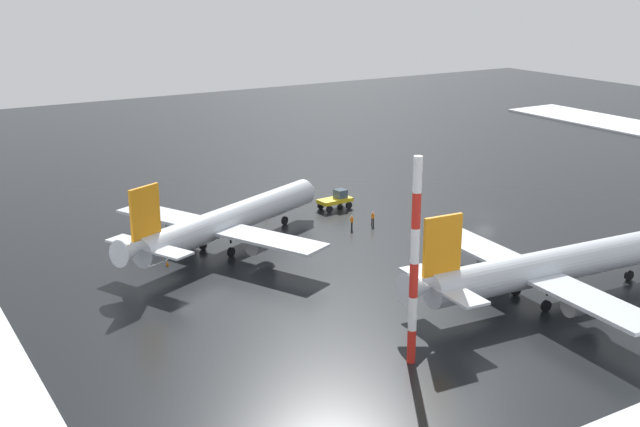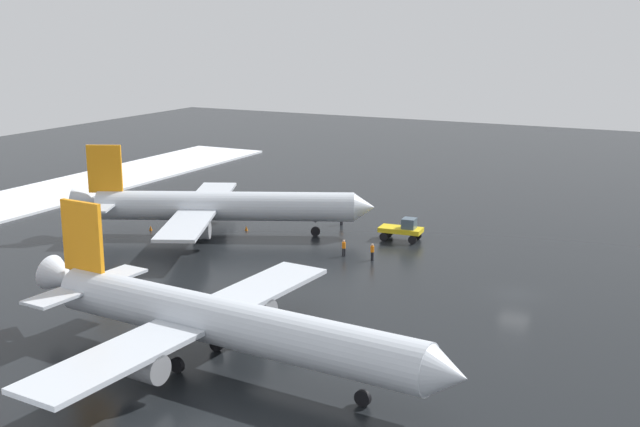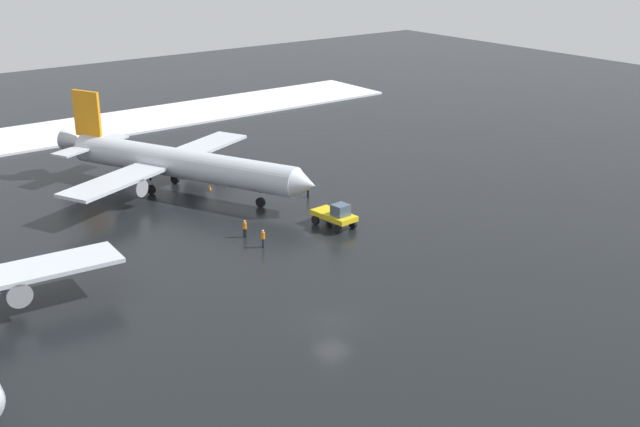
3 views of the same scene
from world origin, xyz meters
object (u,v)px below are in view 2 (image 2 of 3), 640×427
at_px(ground_crew_near_tug, 341,217).
at_px(traffic_cone_near_nose, 151,228).
at_px(ground_crew_mid_apron, 344,247).
at_px(pushback_tug, 403,229).
at_px(traffic_cone_mid_line, 244,211).
at_px(airplane_parked_portside, 218,206).
at_px(ground_crew_beside_wing, 372,251).
at_px(traffic_cone_wingtip_side, 246,228).
at_px(airplane_parked_starboard, 220,321).

distance_m(ground_crew_near_tug, traffic_cone_near_nose, 21.94).
distance_m(ground_crew_mid_apron, traffic_cone_near_nose, 24.06).
xyz_separation_m(pushback_tug, traffic_cone_mid_line, (-22.06, 2.97, -1.01)).
bearing_deg(airplane_parked_portside, ground_crew_near_tug, 20.74).
bearing_deg(ground_crew_mid_apron, traffic_cone_near_nose, 48.90).
bearing_deg(traffic_cone_mid_line, pushback_tug, -7.66).
relative_size(ground_crew_beside_wing, traffic_cone_mid_line, 3.11).
bearing_deg(traffic_cone_wingtip_side, ground_crew_near_tug, 40.35).
height_order(pushback_tug, ground_crew_mid_apron, pushback_tug).
distance_m(traffic_cone_mid_line, traffic_cone_wingtip_side, 8.40).
distance_m(ground_crew_mid_apron, ground_crew_beside_wing, 3.13).
height_order(airplane_parked_portside, ground_crew_beside_wing, airplane_parked_portside).
distance_m(ground_crew_beside_wing, traffic_cone_wingtip_side, 17.98).
height_order(ground_crew_beside_wing, traffic_cone_near_nose, ground_crew_beside_wing).
xyz_separation_m(ground_crew_mid_apron, ground_crew_near_tug, (-5.75, 11.66, 0.00)).
relative_size(airplane_parked_portside, traffic_cone_wingtip_side, 57.84).
xyz_separation_m(pushback_tug, traffic_cone_wingtip_side, (-17.41, -4.04, -1.01)).
height_order(ground_crew_near_tug, ground_crew_beside_wing, same).
xyz_separation_m(airplane_parked_portside, airplane_parked_starboard, (19.89, -29.58, 0.06)).
distance_m(airplane_parked_portside, traffic_cone_mid_line, 10.91).
relative_size(airplane_parked_starboard, pushback_tug, 7.23).
xyz_separation_m(traffic_cone_near_nose, traffic_cone_mid_line, (5.12, 11.84, 0.00)).
bearing_deg(traffic_cone_mid_line, ground_crew_near_tug, 1.06).
relative_size(ground_crew_near_tug, traffic_cone_near_nose, 3.11).
relative_size(airplane_parked_portside, traffic_cone_mid_line, 57.84).
distance_m(ground_crew_near_tug, ground_crew_beside_wing, 14.67).
bearing_deg(ground_crew_mid_apron, traffic_cone_mid_line, 16.80).
bearing_deg(traffic_cone_mid_line, airplane_parked_starboard, -60.02).
relative_size(ground_crew_near_tug, traffic_cone_mid_line, 3.11).
xyz_separation_m(traffic_cone_mid_line, traffic_cone_wingtip_side, (4.65, -7.00, 0.00)).
bearing_deg(ground_crew_beside_wing, traffic_cone_near_nose, 116.83).
height_order(airplane_parked_starboard, ground_crew_beside_wing, airplane_parked_starboard).
height_order(airplane_parked_starboard, traffic_cone_mid_line, airplane_parked_starboard).
bearing_deg(traffic_cone_wingtip_side, airplane_parked_starboard, -60.82).
xyz_separation_m(pushback_tug, traffic_cone_near_nose, (-27.18, -8.87, -1.01)).
relative_size(ground_crew_mid_apron, ground_crew_beside_wing, 1.00).
bearing_deg(traffic_cone_wingtip_side, traffic_cone_near_nose, -153.67).
distance_m(airplane_parked_portside, traffic_cone_near_nose, 8.82).
relative_size(ground_crew_mid_apron, ground_crew_near_tug, 1.00).
bearing_deg(pushback_tug, traffic_cone_wingtip_side, -171.39).
bearing_deg(traffic_cone_near_nose, airplane_parked_portside, 12.45).
xyz_separation_m(ground_crew_mid_apron, traffic_cone_wingtip_side, (-14.29, 4.41, -0.70)).
bearing_deg(ground_crew_beside_wing, pushback_tug, 25.96).
relative_size(pushback_tug, traffic_cone_mid_line, 8.65).
bearing_deg(ground_crew_near_tug, airplane_parked_starboard, -159.23).
bearing_deg(ground_crew_beside_wing, ground_crew_mid_apron, 115.65).
height_order(ground_crew_near_tug, traffic_cone_mid_line, ground_crew_near_tug).
xyz_separation_m(ground_crew_near_tug, ground_crew_beside_wing, (8.88, -11.68, 0.00)).
distance_m(traffic_cone_near_nose, traffic_cone_mid_line, 12.90).
relative_size(pushback_tug, ground_crew_near_tug, 2.78).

